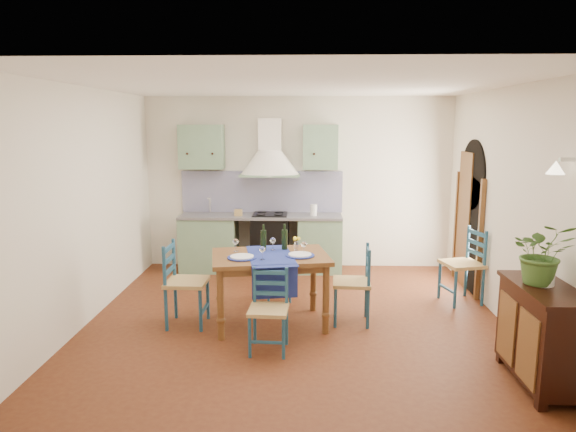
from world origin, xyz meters
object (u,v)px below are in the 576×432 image
at_px(chair_near, 269,310).
at_px(sideboard, 542,332).
at_px(dining_table, 271,263).
at_px(potted_plant, 542,253).

xyz_separation_m(chair_near, sideboard, (2.53, -0.65, 0.06)).
distance_m(dining_table, sideboard, 2.90).
distance_m(chair_near, potted_plant, 2.68).
bearing_deg(sideboard, potted_plant, 108.49).
bearing_deg(chair_near, dining_table, 92.14).
relative_size(chair_near, potted_plant, 1.51).
distance_m(dining_table, potted_plant, 2.87).
xyz_separation_m(chair_near, potted_plant, (2.50, -0.57, 0.77)).
relative_size(dining_table, potted_plant, 2.57).
height_order(dining_table, sideboard, dining_table).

